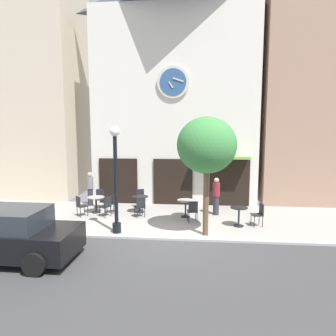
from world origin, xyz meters
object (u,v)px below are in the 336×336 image
object	(u,v)px
cafe_table_center_right	(186,205)
parked_car_black	(4,234)
pedestrian_maroon	(216,196)
cafe_chair_facing_wall	(80,205)
cafe_chair_by_entrance	(259,213)
cafe_table_center_left	(239,213)
cafe_chair_near_lamp	(106,205)
street_lamp	(116,180)
cafe_table_center	(140,200)
pedestrian_grey	(90,188)
street_tree	(207,146)
cafe_chair_right_end	(141,197)
cafe_table_rightmost	(96,201)
cafe_chair_corner	(100,197)
cafe_chair_outer	(140,205)
cafe_chair_left_end	(114,201)
cafe_chair_curbside	(193,210)

from	to	relation	value
cafe_table_center_right	parked_car_black	bearing A→B (deg)	-136.14
pedestrian_maroon	cafe_chair_facing_wall	bearing A→B (deg)	-171.77
cafe_chair_by_entrance	cafe_table_center_left	bearing A→B (deg)	-171.02
cafe_table_center_right	cafe_chair_near_lamp	xyz separation A→B (m)	(-3.44, -0.28, -0.01)
cafe_chair_near_lamp	parked_car_black	world-z (taller)	parked_car_black
street_lamp	pedestrian_maroon	bearing A→B (deg)	36.16
cafe_table_center_right	cafe_chair_facing_wall	world-z (taller)	cafe_chair_facing_wall
cafe_table_center	pedestrian_maroon	distance (m)	3.46
cafe_table_center_right	cafe_table_center_left	distance (m)	2.40
cafe_table_center_right	pedestrian_grey	size ratio (longest dim) A/B	0.45
street_lamp	parked_car_black	distance (m)	3.97
street_tree	cafe_chair_right_end	bearing A→B (deg)	130.62
street_lamp	cafe_table_center	world-z (taller)	street_lamp
cafe_table_center_left	pedestrian_maroon	xyz separation A→B (m)	(-0.81, 1.57, 0.33)
cafe_chair_facing_wall	street_tree	bearing A→B (deg)	-18.88
cafe_table_center_left	pedestrian_grey	bearing A→B (deg)	159.01
street_tree	cafe_table_center	world-z (taller)	street_tree
cafe_table_rightmost	pedestrian_grey	bearing A→B (deg)	119.00
street_tree	cafe_chair_corner	distance (m)	6.61
cafe_chair_corner	pedestrian_grey	distance (m)	0.83
street_tree	parked_car_black	world-z (taller)	street_tree
pedestrian_maroon	cafe_chair_right_end	bearing A→B (deg)	166.49
street_lamp	cafe_chair_right_end	xyz separation A→B (m)	(0.23, 3.63, -1.46)
cafe_table_center_right	cafe_chair_by_entrance	size ratio (longest dim) A/B	0.84
cafe_chair_near_lamp	parked_car_black	size ratio (longest dim) A/B	0.21
street_tree	pedestrian_maroon	world-z (taller)	street_tree
cafe_table_rightmost	pedestrian_grey	xyz separation A→B (m)	(-0.71, 1.28, 0.32)
cafe_table_center_right	cafe_table_center_left	xyz separation A→B (m)	(2.14, -1.08, -0.01)
cafe_table_rightmost	cafe_table_center	bearing A→B (deg)	6.50
cafe_chair_corner	cafe_chair_outer	xyz separation A→B (m)	(2.22, -1.41, 0.00)
cafe_table_rightmost	street_tree	bearing A→B (deg)	-27.08
cafe_chair_right_end	street_lamp	bearing A→B (deg)	-93.56
street_tree	cafe_chair_left_end	bearing A→B (deg)	148.17
cafe_table_center	cafe_chair_outer	xyz separation A→B (m)	(0.17, -0.78, -0.03)
cafe_table_center	cafe_chair_outer	distance (m)	0.79
cafe_table_center_left	cafe_chair_corner	size ratio (longest dim) A/B	0.85
cafe_chair_curbside	cafe_chair_left_end	xyz separation A→B (m)	(-3.61, 1.08, 0.00)
cafe_chair_curbside	cafe_chair_corner	size ratio (longest dim) A/B	1.00
cafe_chair_right_end	cafe_chair_outer	world-z (taller)	same
street_tree	cafe_chair_outer	distance (m)	4.35
street_lamp	cafe_chair_curbside	distance (m)	3.50
cafe_chair_near_lamp	cafe_chair_outer	bearing A→B (deg)	1.27
cafe_table_rightmost	cafe_chair_facing_wall	distance (m)	0.82
street_tree	cafe_chair_facing_wall	bearing A→B (deg)	161.12
cafe_table_rightmost	pedestrian_maroon	distance (m)	5.45
cafe_chair_facing_wall	parked_car_black	distance (m)	4.61
cafe_table_rightmost	cafe_table_center	distance (m)	2.00
pedestrian_grey	parked_car_black	xyz separation A→B (m)	(-0.32, -6.52, -0.10)
cafe_table_center_left	cafe_table_rightmost	bearing A→B (deg)	167.47
street_lamp	cafe_table_center_right	xyz separation A→B (m)	(2.46, 2.28, -1.45)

